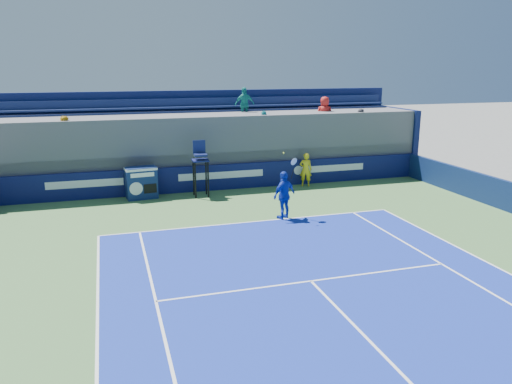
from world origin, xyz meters
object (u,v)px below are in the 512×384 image
object	(u,v)px
umpire_chair	(200,162)
tennis_player	(284,195)
match_clock	(141,182)
ball_person	(306,170)

from	to	relation	value
umpire_chair	tennis_player	xyz separation A→B (m)	(2.38, -4.22, -0.60)
tennis_player	match_clock	bearing A→B (deg)	136.98
umpire_chair	tennis_player	distance (m)	4.88
ball_person	tennis_player	xyz separation A→B (m)	(-2.77, -4.63, 0.11)
umpire_chair	ball_person	bearing A→B (deg)	4.59
umpire_chair	tennis_player	size ratio (longest dim) A/B	0.96
ball_person	match_clock	xyz separation A→B (m)	(-7.69, -0.04, -0.08)
ball_person	umpire_chair	xyz separation A→B (m)	(-5.15, -0.41, 0.71)
match_clock	umpire_chair	world-z (taller)	umpire_chair
ball_person	tennis_player	bearing A→B (deg)	80.19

